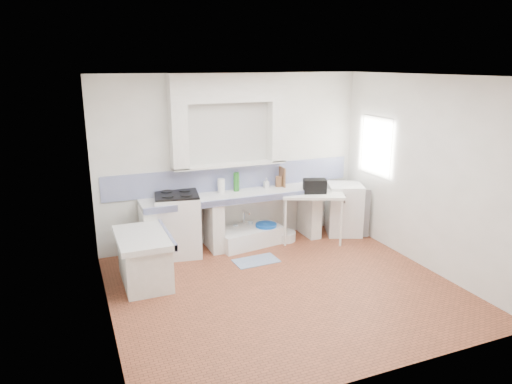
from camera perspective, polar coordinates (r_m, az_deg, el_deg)
name	(u,v)px	position (r m, az deg, el deg)	size (l,w,h in m)	color
floor	(284,288)	(6.52, 3.41, -11.56)	(4.50, 4.50, 0.00)	brown
ceiling	(288,76)	(5.81, 3.85, 13.87)	(4.50, 4.50, 0.00)	white
wall_back	(233,160)	(7.82, -2.79, 3.92)	(4.50, 4.50, 0.00)	white
wall_front	(383,242)	(4.39, 15.09, -5.85)	(4.50, 4.50, 0.00)	white
wall_left	(102,209)	(5.46, -18.19, -1.92)	(4.50, 4.50, 0.00)	white
wall_right	(425,173)	(7.26, 19.82, 2.13)	(4.50, 4.50, 0.00)	white
alcove_mass	(229,88)	(7.52, -3.32, 12.50)	(1.90, 0.25, 0.45)	white
window_frame	(385,146)	(8.24, 15.33, 5.40)	(0.35, 0.86, 1.06)	#362211
lace_valance	(379,124)	(8.10, 14.69, 8.00)	(0.01, 0.84, 0.24)	white
counter_slab	(234,196)	(7.64, -2.69, -0.52)	(3.00, 0.60, 0.08)	white
counter_lip	(240,201)	(7.38, -1.96, -1.07)	(3.00, 0.04, 0.10)	navy
counter_pier_left	(149,234)	(7.45, -12.87, -4.96)	(0.20, 0.55, 0.82)	white
counter_pier_mid	(214,225)	(7.67, -5.11, -4.03)	(0.20, 0.55, 0.82)	white
counter_pier_right	(309,213)	(8.32, 6.47, -2.50)	(0.20, 0.55, 0.82)	white
peninsula_top	(143,238)	(6.59, -13.52, -5.40)	(0.70, 1.10, 0.08)	white
peninsula_base	(145,261)	(6.72, -13.34, -8.19)	(0.60, 1.00, 0.62)	white
peninsula_lip	(167,234)	(6.64, -10.71, -5.07)	(0.04, 1.10, 0.10)	navy
backsplash	(234,178)	(7.87, -2.72, 1.76)	(4.27, 0.03, 0.40)	navy
stove	(178,225)	(7.53, -9.46, -3.96)	(0.68, 0.66, 0.97)	white
sink	(249,237)	(7.93, -0.91, -5.44)	(1.09, 0.59, 0.26)	white
side_table	(312,217)	(8.04, 6.79, -3.04)	(1.02, 0.57, 0.05)	white
fridge	(344,209)	(8.48, 10.63, -2.03)	(0.58, 0.58, 0.90)	white
bucket_red	(231,242)	(7.70, -3.05, -6.01)	(0.31, 0.31, 0.29)	red
bucket_orange	(255,237)	(7.95, -0.13, -5.50)	(0.25, 0.25, 0.23)	#C95F04
bucket_blue	(266,233)	(7.98, 1.22, -5.02)	(0.36, 0.36, 0.34)	blue
basin_white	(284,236)	(8.14, 3.43, -5.33)	(0.39, 0.39, 0.15)	white
water_bottle_a	(236,233)	(8.01, -2.48, -5.04)	(0.08, 0.08, 0.31)	silver
water_bottle_b	(250,231)	(8.10, -0.67, -4.72)	(0.09, 0.09, 0.33)	silver
black_bag	(315,186)	(7.90, 7.13, 0.72)	(0.37, 0.21, 0.24)	black
green_bottle_a	(236,182)	(7.75, -2.49, 1.23)	(0.07, 0.07, 0.31)	#216820
green_bottle_b	(237,182)	(7.76, -2.29, 1.25)	(0.07, 0.07, 0.32)	#216820
knife_block	(278,181)	(8.05, 2.74, 1.28)	(0.09, 0.07, 0.18)	brown
cutting_board	(282,177)	(8.07, 3.20, 1.84)	(0.02, 0.24, 0.33)	brown
paper_towel	(221,186)	(7.68, -4.24, 0.76)	(0.12, 0.12, 0.23)	white
soap_bottle	(266,183)	(7.96, 1.25, 1.09)	(0.08, 0.08, 0.17)	white
rug	(256,261)	(7.32, 0.01, -8.33)	(0.68, 0.39, 0.01)	#395A95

